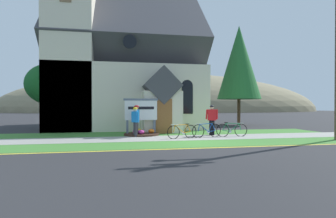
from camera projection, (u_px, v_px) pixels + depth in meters
ground at (177, 133)px, 16.24m from camera, size 140.00×140.00×0.00m
sidewalk_slab at (133, 139)px, 13.41m from camera, size 32.00×2.24×0.01m
grass_verge at (136, 145)px, 11.24m from camera, size 32.00×2.18×0.01m
church_lawn at (131, 134)px, 15.87m from camera, size 24.00×2.78×0.01m
curb_paint_stripe at (138, 150)px, 10.02m from camera, size 28.00×0.16×0.01m
church_building at (123, 69)px, 21.58m from camera, size 11.52×11.73×12.74m
church_sign at (141, 111)px, 15.46m from camera, size 2.03×0.28×2.11m
flower_bed at (142, 134)px, 15.17m from camera, size 2.01×2.01×0.34m
bicycle_blue at (232, 130)px, 14.46m from camera, size 1.76×0.12×0.81m
bicycle_green at (207, 130)px, 14.11m from camera, size 1.75×0.45×0.81m
bicycle_red at (182, 131)px, 13.67m from camera, size 1.65×0.42×0.78m
cyclist_in_yellow_jersey at (135, 120)px, 14.27m from camera, size 0.41×0.72×1.61m
cyclist_in_white_jersey at (137, 118)px, 14.73m from camera, size 0.36×0.71×1.72m
cyclist_in_red_jersey at (212, 117)px, 15.07m from camera, size 0.62×0.42×1.73m
utility_pole at (336, 34)px, 13.04m from camera, size 3.12×0.28×9.46m
roadside_conifer at (239, 62)px, 23.39m from camera, size 3.82×3.82×8.78m
yard_deciduous_tree at (50, 84)px, 18.75m from camera, size 3.38×3.38×4.66m
distant_hill at (167, 111)px, 82.49m from camera, size 99.84×43.36×23.31m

